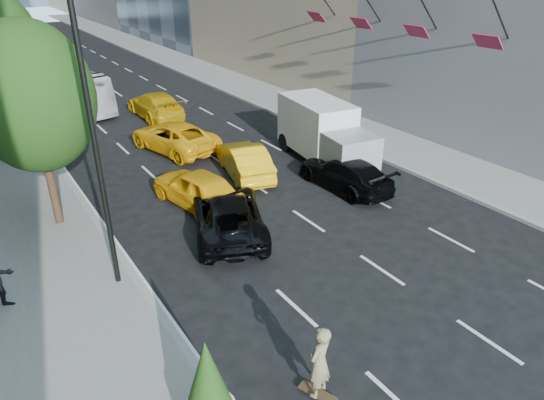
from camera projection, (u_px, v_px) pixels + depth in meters
ground at (359, 280)px, 15.52m from camera, size 160.00×160.00×0.00m
sidewalk_right at (211, 74)px, 42.82m from camera, size 4.00×120.00×0.15m
lamp_near at (95, 103)px, 12.80m from camera, size 2.13×0.22×10.00m
lamp_far at (3, 29)px, 26.24m from camera, size 2.13×0.22×10.00m
tree_near at (32, 98)px, 16.48m from camera, size 4.20×4.20×7.46m
facade_flags at (389, 23)px, 25.46m from camera, size 1.85×13.30×2.05m
skateboarder at (319, 366)px, 10.96m from camera, size 0.81×0.67×1.90m
black_sedan_lincoln at (228, 214)px, 17.94m from camera, size 4.30×5.85×1.48m
black_sedan_mercedes at (344, 173)px, 21.45m from camera, size 2.15×4.95×1.42m
taxi_a at (197, 188)px, 19.88m from camera, size 2.68×4.88×1.57m
taxi_b at (244, 160)px, 22.67m from camera, size 2.73×4.94×1.54m
taxi_c at (174, 137)px, 25.67m from camera, size 3.71×5.91×1.52m
taxi_d at (155, 105)px, 31.06m from camera, size 2.27×5.57×1.62m
city_bus at (58, 86)px, 32.58m from camera, size 4.71×11.19×3.03m
box_truck at (324, 133)px, 23.78m from camera, size 3.14×6.53×3.00m
planter_shrub at (209, 395)px, 9.66m from camera, size 1.11×1.11×2.67m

